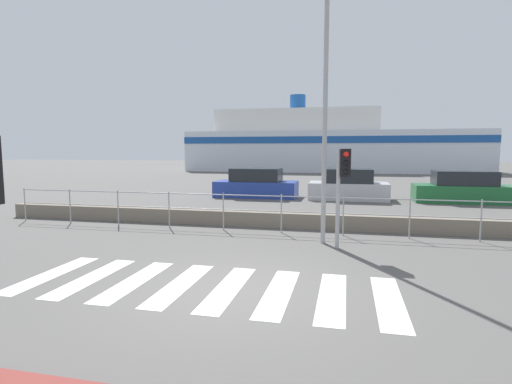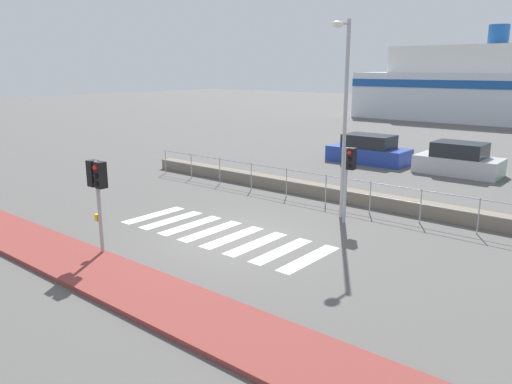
% 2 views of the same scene
% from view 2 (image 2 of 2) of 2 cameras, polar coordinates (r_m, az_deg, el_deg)
% --- Properties ---
extents(ground_plane, '(160.00, 160.00, 0.00)m').
position_cam_2_polar(ground_plane, '(14.71, -2.26, -5.31)').
color(ground_plane, '#565451').
extents(sidewalk_brick, '(24.00, 1.80, 0.12)m').
position_cam_2_polar(sidewalk_brick, '(12.15, -15.42, -9.78)').
color(sidewalk_brick, brown).
rests_on(sidewalk_brick, ground_plane).
extents(crosswalk, '(6.75, 2.40, 0.01)m').
position_cam_2_polar(crosswalk, '(15.09, -3.96, -4.82)').
color(crosswalk, silver).
rests_on(crosswalk, ground_plane).
extents(seawall, '(19.72, 0.55, 0.47)m').
position_cam_2_polar(seawall, '(19.17, 9.32, -0.18)').
color(seawall, slate).
rests_on(seawall, ground_plane).
extents(harbor_fence, '(17.79, 0.04, 1.13)m').
position_cam_2_polar(harbor_fence, '(18.31, 8.00, 0.85)').
color(harbor_fence, '#9EA0A3').
rests_on(harbor_fence, ground_plane).
extents(traffic_light_near, '(0.58, 0.41, 2.56)m').
position_cam_2_polar(traffic_light_near, '(13.42, -17.67, 1.01)').
color(traffic_light_near, '#9EA0A3').
rests_on(traffic_light_near, ground_plane).
extents(traffic_light_far, '(0.34, 0.32, 2.45)m').
position_cam_2_polar(traffic_light_far, '(15.93, 10.59, 2.68)').
color(traffic_light_far, '#9EA0A3').
rests_on(traffic_light_far, ground_plane).
extents(streetlamp, '(0.32, 0.96, 6.32)m').
position_cam_2_polar(streetlamp, '(16.18, 9.95, 10.31)').
color(streetlamp, '#9EA0A3').
rests_on(streetlamp, ground_plane).
extents(parked_car_blue, '(4.19, 1.85, 1.48)m').
position_cam_2_polar(parked_car_blue, '(27.05, 12.74, 4.62)').
color(parked_car_blue, '#233D9E').
rests_on(parked_car_blue, ground_plane).
extents(parked_car_silver, '(3.80, 1.89, 1.50)m').
position_cam_2_polar(parked_car_silver, '(25.34, 22.15, 3.34)').
color(parked_car_silver, '#BCBCC1').
rests_on(parked_car_silver, ground_plane).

